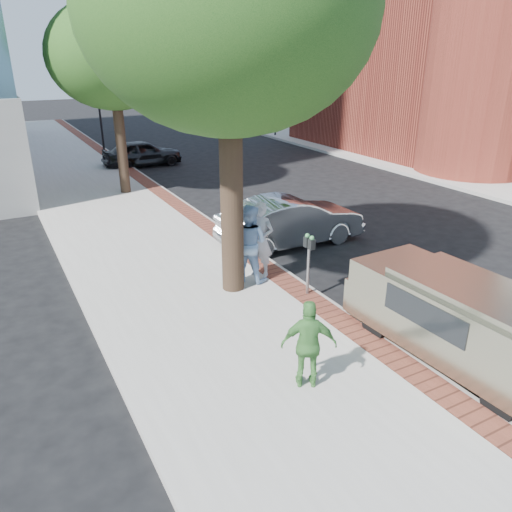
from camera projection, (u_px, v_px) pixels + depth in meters
ground at (297, 322)px, 10.82m from camera, size 120.00×120.00×0.00m
sidewalk at (128, 225)px, 16.62m from camera, size 5.00×60.00×0.15m
brick_strip at (190, 213)px, 17.57m from camera, size 0.60×60.00×0.01m
curb at (199, 214)px, 17.75m from camera, size 0.10×60.00×0.15m
sidewalk_far at (461, 173)px, 23.72m from camera, size 5.00×60.00×0.15m
church at (487, 17)px, 28.03m from camera, size 19.00×16.00×20.40m
signal_near at (100, 112)px, 28.23m from camera, size 0.70×0.15×3.80m
signal_far at (276, 103)px, 33.37m from camera, size 0.70×0.15×3.80m
tree_near at (228, 10)px, 9.76m from camera, size 6.00×6.00×8.51m
tree_far at (112, 56)px, 18.33m from camera, size 4.80×4.80×7.14m
parking_meter at (309, 252)px, 11.35m from camera, size 0.12×0.32×1.47m
person_gray at (260, 240)px, 12.38m from camera, size 0.78×0.82×1.89m
person_officer at (249, 243)px, 12.11m from camera, size 1.16×1.19×1.93m
person_green at (309, 345)px, 8.23m from camera, size 1.00×0.79×1.59m
sedan_silver at (291, 221)px, 14.91m from camera, size 4.47×1.57×1.47m
bg_car at (142, 153)px, 25.28m from camera, size 3.98×1.69×1.34m
van at (455, 316)px, 9.20m from camera, size 1.87×4.54×1.65m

